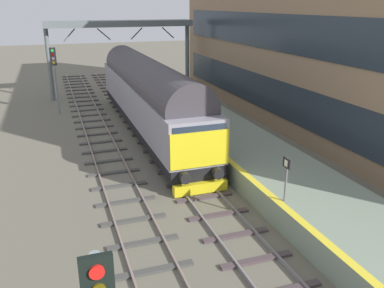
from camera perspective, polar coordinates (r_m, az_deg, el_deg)
ground_plane at (r=20.87m, az=-2.13°, el=-3.00°), size 140.00×140.00×0.00m
track_main at (r=20.85m, az=-2.13°, el=-2.86°), size 2.50×60.00×0.15m
track_adjacent_west at (r=20.22m, az=-10.93°, el=-3.93°), size 2.50×60.00×0.15m
station_platform at (r=21.94m, az=6.87°, el=-0.60°), size 4.00×44.00×1.01m
station_building at (r=27.96m, az=15.85°, el=18.64°), size 4.58×32.66×15.88m
diesel_locomotive at (r=25.82m, az=-6.24°, el=7.02°), size 2.74×19.43×4.68m
signal_post_mid at (r=31.51m, az=-18.73°, el=9.61°), size 0.44×0.22×4.88m
platform_number_sign at (r=14.95m, az=13.09°, el=-3.93°), size 0.10×0.44×1.67m
waiting_passenger at (r=25.65m, az=2.99°, el=5.90°), size 0.43×0.49×1.64m
overhead_footbridge at (r=36.72m, az=-10.05°, el=15.75°), size 12.53×2.00×6.46m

